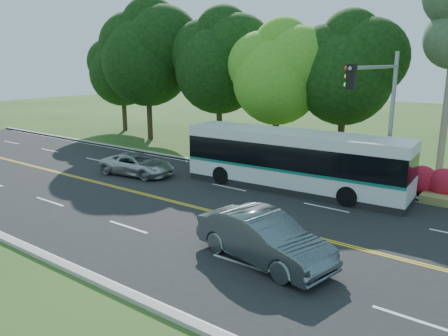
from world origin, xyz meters
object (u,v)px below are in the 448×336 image
Objects in this scene: transit_bus at (293,161)px; suv at (137,164)px; traffic_signal at (381,104)px; sedan at (264,238)px.

suv is at bearing -165.73° from transit_bus.
transit_bus is (-4.13, -0.20, -3.15)m from traffic_signal.
traffic_signal is at bearing -0.28° from transit_bus.
traffic_signal is 9.17m from sedan.
suv is at bearing -167.19° from traffic_signal.
suv is (-8.73, -2.73, -0.88)m from transit_bus.
traffic_signal reaches higher than transit_bus.
transit_bus is 2.33× the size of sedan.
sedan reaches higher than suv.
traffic_signal is 0.60× the size of transit_bus.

